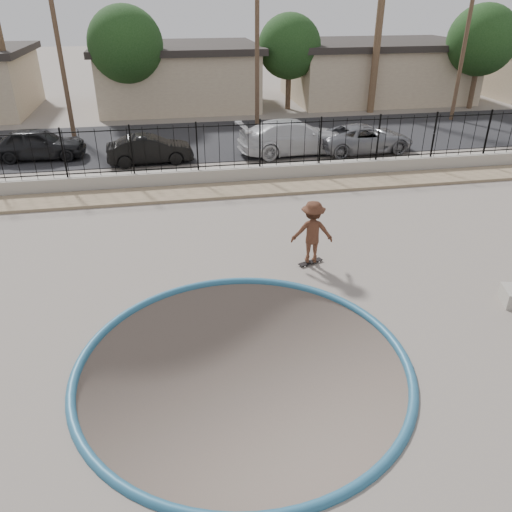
{
  "coord_description": "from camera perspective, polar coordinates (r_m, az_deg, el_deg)",
  "views": [
    {
      "loc": [
        -1.2,
        -9.01,
        6.86
      ],
      "look_at": [
        0.82,
        2.0,
        0.94
      ],
      "focal_mm": 35.0,
      "sensor_mm": 36.0,
      "label": 1
    }
  ],
  "objects": [
    {
      "name": "street_tree_right",
      "position": [
        37.1,
        24.42,
        21.53
      ],
      "size": [
        4.32,
        4.32,
        6.36
      ],
      "color": "#473323",
      "rests_on": "ground"
    },
    {
      "name": "fence",
      "position": [
        20.07,
        -6.75,
        12.22
      ],
      "size": [
        40.0,
        0.04,
        1.8
      ],
      "color": "black",
      "rests_on": "retaining_wall"
    },
    {
      "name": "utility_pole_mid",
      "position": [
        28.55,
        0.13,
        24.07
      ],
      "size": [
        1.7,
        0.24,
        9.5
      ],
      "color": "#473323",
      "rests_on": "ground"
    },
    {
      "name": "street_tree_mid",
      "position": [
        34.14,
        3.84,
        22.77
      ],
      "size": [
        3.96,
        3.96,
        5.83
      ],
      "color": "#473323",
      "rests_on": "ground"
    },
    {
      "name": "car_d",
      "position": [
        25.08,
        12.33,
        13.01
      ],
      "size": [
        4.8,
        2.5,
        1.29
      ],
      "primitive_type": "imported",
      "rotation": [
        0.0,
        0.0,
        1.65
      ],
      "color": "gray",
      "rests_on": "street"
    },
    {
      "name": "utility_pole_right",
      "position": [
        32.94,
        22.89,
        22.18
      ],
      "size": [
        1.7,
        0.24,
        9.0
      ],
      "color": "#473323",
      "rests_on": "ground"
    },
    {
      "name": "rock_strip",
      "position": [
        19.47,
        -6.26,
        7.27
      ],
      "size": [
        42.0,
        1.6,
        0.11
      ],
      "primitive_type": "cube",
      "color": "#9D8767",
      "rests_on": "ground"
    },
    {
      "name": "utility_pole_left",
      "position": [
        28.5,
        -21.68,
        21.79
      ],
      "size": [
        1.7,
        0.24,
        9.0
      ],
      "color": "#473323",
      "rests_on": "ground"
    },
    {
      "name": "coping_ring",
      "position": [
        10.61,
        -1.46,
        -12.39
      ],
      "size": [
        7.04,
        7.04,
        0.2
      ],
      "primitive_type": "torus",
      "color": "#255B7B",
      "rests_on": "ground"
    },
    {
      "name": "car_a",
      "position": [
        25.43,
        -23.66,
        11.7
      ],
      "size": [
        4.22,
        1.82,
        1.42
      ],
      "primitive_type": "imported",
      "rotation": [
        0.0,
        0.0,
        1.54
      ],
      "color": "black",
      "rests_on": "street"
    },
    {
      "name": "street",
      "position": [
        26.92,
        -7.7,
        12.93
      ],
      "size": [
        90.0,
        8.0,
        0.04
      ],
      "primitive_type": "cube",
      "color": "black",
      "rests_on": "ground"
    },
    {
      "name": "skateboard",
      "position": [
        14.31,
        6.25,
        -0.68
      ],
      "size": [
        0.78,
        0.45,
        0.07
      ],
      "rotation": [
        0.0,
        0.0,
        0.37
      ],
      "color": "black",
      "rests_on": "ground"
    },
    {
      "name": "street_tree_left",
      "position": [
        32.17,
        -14.69,
        22.32
      ],
      "size": [
        4.32,
        4.32,
        6.36
      ],
      "color": "#473323",
      "rests_on": "ground"
    },
    {
      "name": "car_c",
      "position": [
        24.33,
        4.4,
        13.44
      ],
      "size": [
        5.56,
        2.71,
        1.56
      ],
      "primitive_type": "imported",
      "rotation": [
        0.0,
        0.0,
        1.67
      ],
      "color": "silver",
      "rests_on": "street"
    },
    {
      "name": "ground",
      "position": [
        22.5,
        -6.72,
        6.98
      ],
      "size": [
        120.0,
        120.0,
        2.2
      ],
      "primitive_type": "cube",
      "color": "slate",
      "rests_on": "ground"
    },
    {
      "name": "bowl_pit",
      "position": [
        10.61,
        -1.46,
        -12.39
      ],
      "size": [
        6.84,
        6.84,
        1.8
      ],
      "primitive_type": null,
      "color": "#50463D",
      "rests_on": "ground"
    },
    {
      "name": "skater",
      "position": [
        13.93,
        6.43,
        2.38
      ],
      "size": [
        1.25,
        0.84,
        1.8
      ],
      "primitive_type": "imported",
      "rotation": [
        0.0,
        0.0,
        2.98
      ],
      "color": "brown",
      "rests_on": "ground"
    },
    {
      "name": "house_center",
      "position": [
        35.86,
        -8.91,
        19.76
      ],
      "size": [
        10.6,
        8.6,
        3.9
      ],
      "color": "tan",
      "rests_on": "ground"
    },
    {
      "name": "retaining_wall",
      "position": [
        20.43,
        -6.56,
        8.98
      ],
      "size": [
        42.0,
        0.45,
        0.6
      ],
      "primitive_type": "cube",
      "color": "#A19B8D",
      "rests_on": "ground"
    },
    {
      "name": "car_b",
      "position": [
        23.26,
        -12.03,
        11.83
      ],
      "size": [
        3.84,
        1.55,
        1.24
      ],
      "primitive_type": "imported",
      "rotation": [
        0.0,
        0.0,
        1.64
      ],
      "color": "black",
      "rests_on": "street"
    },
    {
      "name": "house_east",
      "position": [
        38.93,
        13.5,
        19.99
      ],
      "size": [
        12.6,
        8.6,
        3.9
      ],
      "color": "tan",
      "rests_on": "ground"
    }
  ]
}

